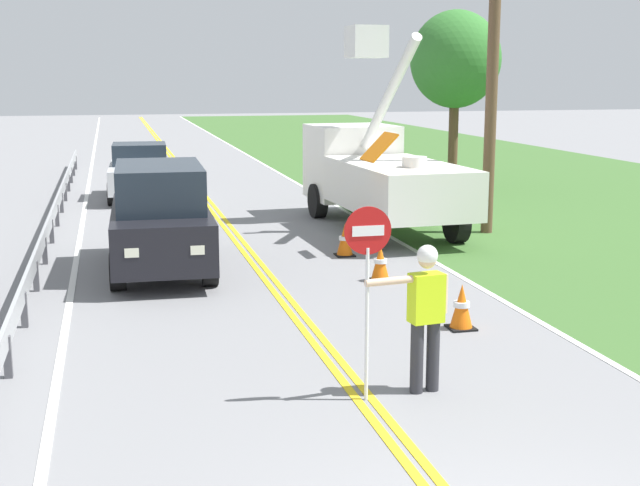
{
  "coord_description": "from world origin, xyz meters",
  "views": [
    {
      "loc": [
        -2.81,
        -5.13,
        3.81
      ],
      "look_at": [
        0.34,
        7.7,
        1.2
      ],
      "focal_mm": 48.05,
      "sensor_mm": 36.0,
      "label": 1
    }
  ],
  "objects_px": {
    "oncoming_suv_nearest": "(160,218)",
    "traffic_cone_tail": "(345,240)",
    "flagger_worker": "(425,309)",
    "traffic_cone_lead": "(462,307)",
    "stop_sign_paddle": "(367,260)",
    "utility_pole_near": "(493,53)",
    "traffic_cone_mid": "(380,263)",
    "utility_bucket_truck": "(376,172)",
    "roadside_tree_verge": "(456,60)",
    "oncoming_sedan_second": "(140,172)"
  },
  "relations": [
    {
      "from": "utility_bucket_truck",
      "to": "oncoming_sedan_second",
      "type": "height_order",
      "value": "utility_bucket_truck"
    },
    {
      "from": "traffic_cone_tail",
      "to": "roadside_tree_verge",
      "type": "height_order",
      "value": "roadside_tree_verge"
    },
    {
      "from": "stop_sign_paddle",
      "to": "traffic_cone_tail",
      "type": "xyz_separation_m",
      "value": [
        1.95,
        8.02,
        -1.37
      ]
    },
    {
      "from": "utility_pole_near",
      "to": "flagger_worker",
      "type": "bearing_deg",
      "value": -118.51
    },
    {
      "from": "stop_sign_paddle",
      "to": "utility_pole_near",
      "type": "distance_m",
      "value": 11.85
    },
    {
      "from": "utility_bucket_truck",
      "to": "traffic_cone_tail",
      "type": "relative_size",
      "value": 9.87
    },
    {
      "from": "utility_pole_near",
      "to": "traffic_cone_mid",
      "type": "bearing_deg",
      "value": -134.25
    },
    {
      "from": "oncoming_suv_nearest",
      "to": "roadside_tree_verge",
      "type": "bearing_deg",
      "value": 44.7
    },
    {
      "from": "oncoming_suv_nearest",
      "to": "traffic_cone_mid",
      "type": "xyz_separation_m",
      "value": [
        3.92,
        -1.85,
        -0.72
      ]
    },
    {
      "from": "traffic_cone_lead",
      "to": "traffic_cone_mid",
      "type": "relative_size",
      "value": 1.0
    },
    {
      "from": "traffic_cone_mid",
      "to": "traffic_cone_tail",
      "type": "height_order",
      "value": "same"
    },
    {
      "from": "oncoming_sedan_second",
      "to": "traffic_cone_tail",
      "type": "distance_m",
      "value": 10.58
    },
    {
      "from": "flagger_worker",
      "to": "traffic_cone_mid",
      "type": "height_order",
      "value": "flagger_worker"
    },
    {
      "from": "traffic_cone_lead",
      "to": "utility_pole_near",
      "type": "bearing_deg",
      "value": 62.79
    },
    {
      "from": "oncoming_sedan_second",
      "to": "utility_pole_near",
      "type": "distance_m",
      "value": 11.84
    },
    {
      "from": "flagger_worker",
      "to": "utility_pole_near",
      "type": "xyz_separation_m",
      "value": [
        5.29,
        9.75,
        3.26
      ]
    },
    {
      "from": "stop_sign_paddle",
      "to": "traffic_cone_lead",
      "type": "height_order",
      "value": "stop_sign_paddle"
    },
    {
      "from": "oncoming_suv_nearest",
      "to": "traffic_cone_tail",
      "type": "distance_m",
      "value": 3.98
    },
    {
      "from": "utility_bucket_truck",
      "to": "traffic_cone_mid",
      "type": "distance_m",
      "value": 6.0
    },
    {
      "from": "utility_bucket_truck",
      "to": "utility_pole_near",
      "type": "height_order",
      "value": "utility_pole_near"
    },
    {
      "from": "utility_bucket_truck",
      "to": "traffic_cone_lead",
      "type": "relative_size",
      "value": 9.87
    },
    {
      "from": "oncoming_sedan_second",
      "to": "traffic_cone_tail",
      "type": "xyz_separation_m",
      "value": [
        3.89,
        -9.83,
        -0.5
      ]
    },
    {
      "from": "oncoming_suv_nearest",
      "to": "traffic_cone_tail",
      "type": "bearing_deg",
      "value": 7.31
    },
    {
      "from": "oncoming_sedan_second",
      "to": "traffic_cone_tail",
      "type": "relative_size",
      "value": 5.96
    },
    {
      "from": "flagger_worker",
      "to": "utility_pole_near",
      "type": "bearing_deg",
      "value": 61.49
    },
    {
      "from": "utility_bucket_truck",
      "to": "traffic_cone_tail",
      "type": "distance_m",
      "value": 3.88
    },
    {
      "from": "traffic_cone_lead",
      "to": "traffic_cone_mid",
      "type": "distance_m",
      "value": 3.24
    },
    {
      "from": "roadside_tree_verge",
      "to": "oncoming_suv_nearest",
      "type": "bearing_deg",
      "value": -135.3
    },
    {
      "from": "stop_sign_paddle",
      "to": "utility_pole_near",
      "type": "height_order",
      "value": "utility_pole_near"
    },
    {
      "from": "utility_bucket_truck",
      "to": "traffic_cone_lead",
      "type": "height_order",
      "value": "utility_bucket_truck"
    },
    {
      "from": "flagger_worker",
      "to": "traffic_cone_lead",
      "type": "height_order",
      "value": "flagger_worker"
    },
    {
      "from": "utility_pole_near",
      "to": "traffic_cone_tail",
      "type": "distance_m",
      "value": 6.0
    },
    {
      "from": "flagger_worker",
      "to": "oncoming_sedan_second",
      "type": "height_order",
      "value": "flagger_worker"
    },
    {
      "from": "oncoming_sedan_second",
      "to": "utility_bucket_truck",
      "type": "bearing_deg",
      "value": -49.22
    },
    {
      "from": "stop_sign_paddle",
      "to": "oncoming_suv_nearest",
      "type": "bearing_deg",
      "value": 104.41
    },
    {
      "from": "traffic_cone_mid",
      "to": "utility_pole_near",
      "type": "bearing_deg",
      "value": 45.75
    },
    {
      "from": "traffic_cone_tail",
      "to": "oncoming_suv_nearest",
      "type": "bearing_deg",
      "value": -172.69
    },
    {
      "from": "flagger_worker",
      "to": "traffic_cone_lead",
      "type": "distance_m",
      "value": 2.86
    },
    {
      "from": "flagger_worker",
      "to": "oncoming_suv_nearest",
      "type": "relative_size",
      "value": 0.39
    },
    {
      "from": "utility_bucket_truck",
      "to": "oncoming_suv_nearest",
      "type": "height_order",
      "value": "utility_bucket_truck"
    },
    {
      "from": "flagger_worker",
      "to": "traffic_cone_mid",
      "type": "distance_m",
      "value": 5.75
    },
    {
      "from": "utility_pole_near",
      "to": "traffic_cone_lead",
      "type": "bearing_deg",
      "value": -117.21
    },
    {
      "from": "flagger_worker",
      "to": "utility_bucket_truck",
      "type": "xyz_separation_m",
      "value": [
        2.91,
        11.23,
        0.35
      ]
    },
    {
      "from": "oncoming_suv_nearest",
      "to": "traffic_cone_lead",
      "type": "bearing_deg",
      "value": -50.55
    },
    {
      "from": "oncoming_suv_nearest",
      "to": "traffic_cone_mid",
      "type": "bearing_deg",
      "value": -25.26
    },
    {
      "from": "traffic_cone_lead",
      "to": "traffic_cone_tail",
      "type": "xyz_separation_m",
      "value": [
        -0.3,
        5.58,
        0.0
      ]
    },
    {
      "from": "traffic_cone_tail",
      "to": "utility_pole_near",
      "type": "bearing_deg",
      "value": 23.97
    },
    {
      "from": "traffic_cone_lead",
      "to": "traffic_cone_tail",
      "type": "bearing_deg",
      "value": 93.1
    },
    {
      "from": "utility_pole_near",
      "to": "traffic_cone_tail",
      "type": "xyz_separation_m",
      "value": [
        -4.11,
        -1.83,
        -3.97
      ]
    },
    {
      "from": "oncoming_suv_nearest",
      "to": "traffic_cone_tail",
      "type": "height_order",
      "value": "oncoming_suv_nearest"
    }
  ]
}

